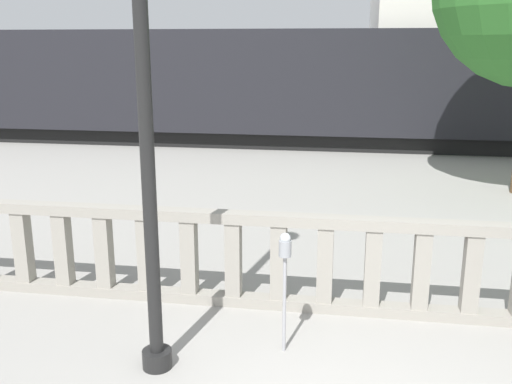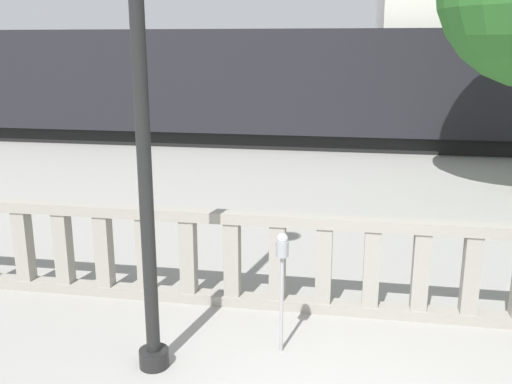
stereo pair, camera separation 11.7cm
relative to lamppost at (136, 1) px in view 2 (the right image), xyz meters
The scene contains 5 objects.
balustrade 4.09m from the lamppost, 39.27° to the left, with size 14.95×0.24×1.30m.
lamppost is the anchor object (origin of this frame).
parking_meter 3.06m from the lamppost, 23.10° to the left, with size 0.14×0.14×1.42m.
train_near 14.65m from the lamppost, 95.60° to the left, with size 28.90×3.17×4.47m.
train_far 25.83m from the lamppost, 95.91° to the left, with size 18.88×2.86×4.57m.
Camera 2 is at (0.02, -4.24, 3.41)m, focal length 40.00 mm.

